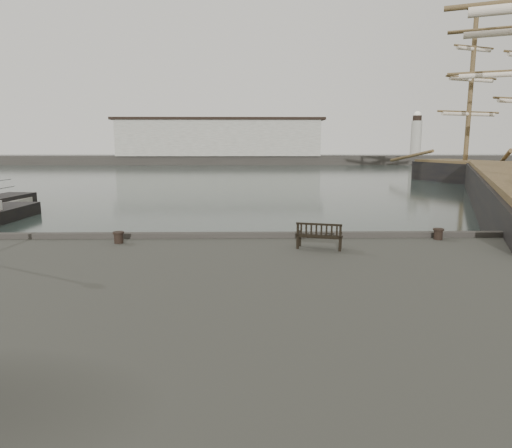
{
  "coord_description": "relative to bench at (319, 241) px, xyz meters",
  "views": [
    {
      "loc": [
        -1.36,
        -15.68,
        4.78
      ],
      "look_at": [
        -1.09,
        -0.5,
        2.1
      ],
      "focal_mm": 32.0,
      "sensor_mm": 36.0,
      "label": 1
    }
  ],
  "objects": [
    {
      "name": "breakwater",
      "position": [
        -5.41,
        93.91,
        2.48
      ],
      "size": [
        140.0,
        9.5,
        12.2
      ],
      "color": "#383530",
      "rests_on": "ground"
    },
    {
      "name": "bollard_left",
      "position": [
        -6.45,
        0.92,
        -0.07
      ],
      "size": [
        0.48,
        0.48,
        0.38
      ],
      "primitive_type": "cylinder",
      "rotation": [
        0.0,
        0.0,
        -0.41
      ],
      "color": "black",
      "rests_on": "quay"
    },
    {
      "name": "ground",
      "position": [
        -0.85,
        1.91,
        -1.82
      ],
      "size": [
        400.0,
        400.0,
        0.0
      ],
      "primitive_type": "plane",
      "color": "black",
      "rests_on": "ground"
    },
    {
      "name": "bollard_right",
      "position": [
        4.27,
        1.33,
        -0.07
      ],
      "size": [
        0.41,
        0.41,
        0.38
      ],
      "primitive_type": "cylinder",
      "rotation": [
        0.0,
        0.0,
        0.15
      ],
      "color": "black",
      "rests_on": "quay"
    },
    {
      "name": "bench",
      "position": [
        0.0,
        0.0,
        0.0
      ],
      "size": [
        1.48,
        0.85,
        0.8
      ],
      "rotation": [
        0.0,
        0.0,
        -0.28
      ],
      "color": "black",
      "rests_on": "quay"
    }
  ]
}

